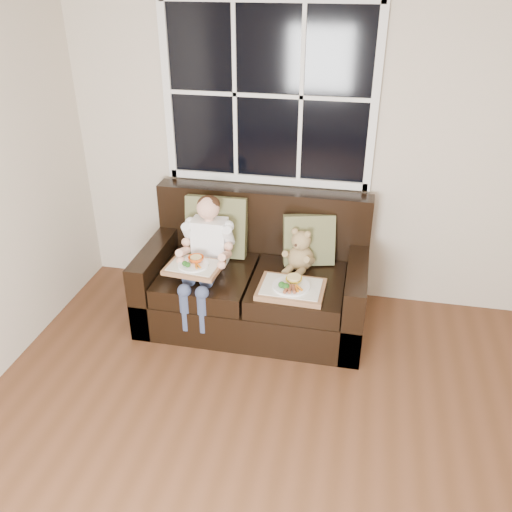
% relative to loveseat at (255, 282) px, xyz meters
% --- Properties ---
extents(room_walls, '(4.52, 5.02, 2.71)m').
position_rel_loveseat_xyz_m(room_walls, '(0.68, -2.02, 1.28)').
color(room_walls, beige).
rests_on(room_walls, ground).
extents(window_back, '(1.62, 0.04, 1.37)m').
position_rel_loveseat_xyz_m(window_back, '(0.00, 0.46, 1.34)').
color(window_back, black).
rests_on(window_back, room_walls).
extents(loveseat, '(1.70, 0.92, 0.96)m').
position_rel_loveseat_xyz_m(loveseat, '(0.00, 0.00, 0.00)').
color(loveseat, black).
rests_on(loveseat, ground).
extents(pillow_left, '(0.49, 0.24, 0.49)m').
position_rel_loveseat_xyz_m(pillow_left, '(-0.34, 0.15, 0.38)').
color(pillow_left, '#61633D').
rests_on(pillow_left, loveseat).
extents(pillow_right, '(0.42, 0.27, 0.40)m').
position_rel_loveseat_xyz_m(pillow_right, '(0.39, 0.15, 0.34)').
color(pillow_right, '#61633D').
rests_on(pillow_right, loveseat).
extents(child, '(0.38, 0.59, 0.86)m').
position_rel_loveseat_xyz_m(child, '(-0.35, -0.12, 0.33)').
color(child, white).
rests_on(child, loveseat).
extents(teddy_bear, '(0.24, 0.29, 0.35)m').
position_rel_loveseat_xyz_m(teddy_bear, '(0.34, 0.03, 0.28)').
color(teddy_bear, tan).
rests_on(teddy_bear, loveseat).
extents(tray_left, '(0.42, 0.33, 0.09)m').
position_rel_loveseat_xyz_m(tray_left, '(-0.40, -0.29, 0.26)').
color(tray_left, '#916041').
rests_on(tray_left, child).
extents(tray_right, '(0.48, 0.37, 0.11)m').
position_rel_loveseat_xyz_m(tray_right, '(0.32, -0.30, 0.17)').
color(tray_right, '#916041').
rests_on(tray_right, loveseat).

